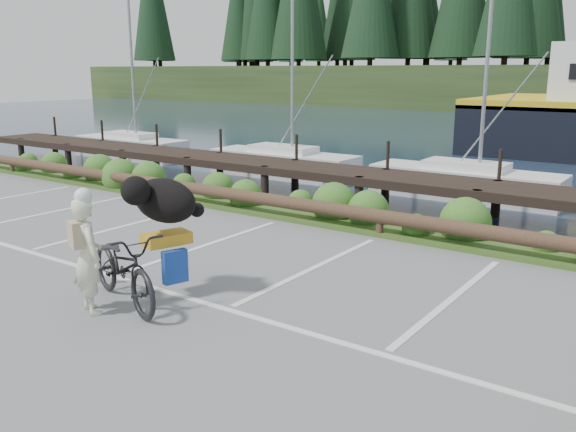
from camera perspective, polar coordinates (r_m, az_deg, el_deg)
The scene contains 6 objects.
ground at distance 9.55m, azimuth -4.17°, elevation -7.98°, with size 72.00×72.00×0.00m, color #5F6062.
vegetation_strip at distance 13.84m, azimuth 9.87°, elevation -1.09°, with size 34.00×1.60×0.10m, color #3D5B21.
log_rail at distance 13.24m, azimuth 8.55°, elevation -1.93°, with size 32.00×0.30×0.60m, color #443021, non-canonical shape.
bicycle at distance 9.57m, azimuth -15.13°, elevation -4.64°, with size 0.78×2.25×1.18m, color black.
cyclist at distance 9.33m, azimuth -18.23°, elevation -3.57°, with size 0.63×0.41×1.73m, color beige.
dog at distance 9.60m, azimuth -11.47°, elevation 1.42°, with size 1.20×0.59×0.70m, color black.
Camera 1 is at (5.67, -6.84, 3.50)m, focal length 38.00 mm.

